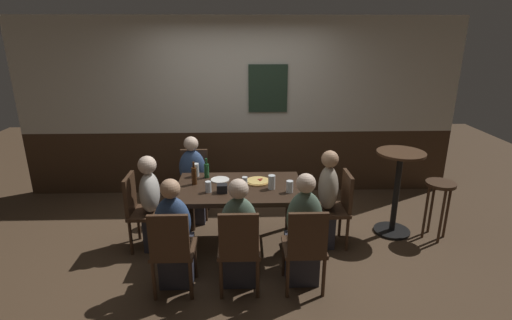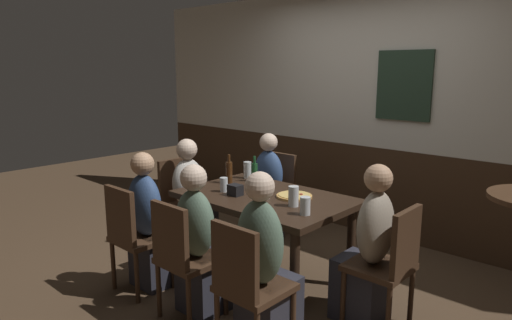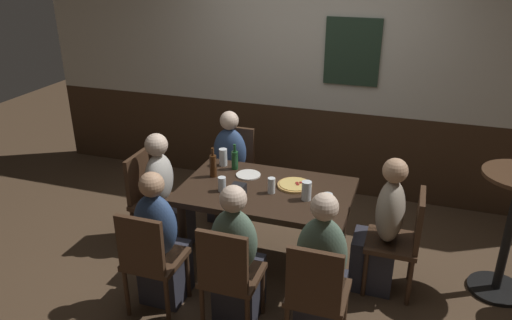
{
  "view_description": "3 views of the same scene",
  "coord_description": "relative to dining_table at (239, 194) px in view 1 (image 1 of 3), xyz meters",
  "views": [
    {
      "loc": [
        0.05,
        -4.05,
        2.41
      ],
      "look_at": [
        0.18,
        -0.07,
        1.07
      ],
      "focal_mm": 27.41,
      "sensor_mm": 36.0,
      "label": 1
    },
    {
      "loc": [
        2.4,
        -2.73,
        1.78
      ],
      "look_at": [
        -0.16,
        0.06,
        1.01
      ],
      "focal_mm": 32.05,
      "sensor_mm": 36.0,
      "label": 2
    },
    {
      "loc": [
        1.07,
        -3.48,
        2.58
      ],
      "look_at": [
        -0.13,
        0.11,
        0.94
      ],
      "focal_mm": 34.5,
      "sensor_mm": 36.0,
      "label": 3
    }
  ],
  "objects": [
    {
      "name": "person_head_east",
      "position": [
        0.96,
        0.0,
        -0.17
      ],
      "size": [
        0.37,
        0.34,
        1.15
      ],
      "color": "#2D2D38",
      "rests_on": "ground_plane"
    },
    {
      "name": "person_left_near",
      "position": [
        -0.62,
        -0.71,
        -0.18
      ],
      "size": [
        0.34,
        0.37,
        1.13
      ],
      "color": "#2D2D38",
      "rests_on": "ground_plane"
    },
    {
      "name": "ground_plane",
      "position": [
        0.0,
        0.0,
        -0.65
      ],
      "size": [
        12.0,
        12.0,
        0.0
      ],
      "primitive_type": "plane",
      "color": "#4C3826"
    },
    {
      "name": "chair_left_far",
      "position": [
        -0.62,
        0.87,
        -0.15
      ],
      "size": [
        0.4,
        0.4,
        0.88
      ],
      "color": "#422B1C",
      "rests_on": "ground_plane"
    },
    {
      "name": "highball_clear",
      "position": [
        -0.33,
        -0.15,
        0.14
      ],
      "size": [
        0.07,
        0.07,
        0.12
      ],
      "color": "silver",
      "rests_on": "dining_table"
    },
    {
      "name": "person_left_far",
      "position": [
        -0.62,
        0.71,
        -0.18
      ],
      "size": [
        0.34,
        0.37,
        1.12
      ],
      "color": "#2D2D38",
      "rests_on": "ground_plane"
    },
    {
      "name": "chair_left_near",
      "position": [
        -0.62,
        -0.87,
        -0.15
      ],
      "size": [
        0.4,
        0.4,
        0.88
      ],
      "color": "#422B1C",
      "rests_on": "ground_plane"
    },
    {
      "name": "tumbler_water",
      "position": [
        0.06,
        -0.06,
        0.15
      ],
      "size": [
        0.06,
        0.06,
        0.13
      ],
      "color": "silver",
      "rests_on": "dining_table"
    },
    {
      "name": "beer_bottle_green",
      "position": [
        -0.39,
        0.29,
        0.18
      ],
      "size": [
        0.06,
        0.06,
        0.24
      ],
      "color": "#194723",
      "rests_on": "dining_table"
    },
    {
      "name": "person_right_near",
      "position": [
        0.62,
        -0.71,
        -0.16
      ],
      "size": [
        0.34,
        0.37,
        1.16
      ],
      "color": "#2D2D38",
      "rests_on": "ground_plane"
    },
    {
      "name": "chair_mid_near",
      "position": [
        0.0,
        -0.87,
        -0.15
      ],
      "size": [
        0.4,
        0.4,
        0.88
      ],
      "color": "#422B1C",
      "rests_on": "ground_plane"
    },
    {
      "name": "beer_bottle_brown",
      "position": [
        -0.51,
        0.08,
        0.2
      ],
      "size": [
        0.06,
        0.06,
        0.27
      ],
      "color": "#42230F",
      "rests_on": "dining_table"
    },
    {
      "name": "pizza",
      "position": [
        0.21,
        0.12,
        0.1
      ],
      "size": [
        0.29,
        0.29,
        0.03
      ],
      "color": "tan",
      "rests_on": "dining_table"
    },
    {
      "name": "beer_glass_half",
      "position": [
        0.36,
        -0.08,
        0.16
      ],
      "size": [
        0.08,
        0.08,
        0.16
      ],
      "color": "silver",
      "rests_on": "dining_table"
    },
    {
      "name": "person_mid_near",
      "position": [
        0.0,
        -0.71,
        -0.18
      ],
      "size": [
        0.34,
        0.37,
        1.12
      ],
      "color": "#2D2D38",
      "rests_on": "ground_plane"
    },
    {
      "name": "condiment_caddy",
      "position": [
        -0.18,
        -0.16,
        0.13
      ],
      "size": [
        0.11,
        0.09,
        0.09
      ],
      "primitive_type": "cube",
      "color": "black",
      "rests_on": "dining_table"
    },
    {
      "name": "chair_head_west",
      "position": [
        -1.12,
        0.0,
        -0.15
      ],
      "size": [
        0.4,
        0.4,
        0.88
      ],
      "color": "#422B1C",
      "rests_on": "ground_plane"
    },
    {
      "name": "dining_table",
      "position": [
        0.0,
        0.0,
        0.0
      ],
      "size": [
        1.41,
        0.91,
        0.74
      ],
      "color": "black",
      "rests_on": "ground_plane"
    },
    {
      "name": "tumbler_short",
      "position": [
        -0.52,
        0.33,
        0.16
      ],
      "size": [
        0.07,
        0.07,
        0.16
      ],
      "color": "silver",
      "rests_on": "dining_table"
    },
    {
      "name": "bar_stool",
      "position": [
        2.35,
        0.09,
        -0.09
      ],
      "size": [
        0.34,
        0.34,
        0.72
      ],
      "color": "#422B1C",
      "rests_on": "ground_plane"
    },
    {
      "name": "side_bar_table",
      "position": [
        1.9,
        0.24,
        -0.03
      ],
      "size": [
        0.56,
        0.56,
        1.05
      ],
      "color": "black",
      "rests_on": "ground_plane"
    },
    {
      "name": "wall_back",
      "position": [
        0.0,
        1.65,
        0.65
      ],
      "size": [
        6.4,
        0.13,
        2.6
      ],
      "color": "#3D2819",
      "rests_on": "ground_plane"
    },
    {
      "name": "chair_head_east",
      "position": [
        1.12,
        0.0,
        -0.15
      ],
      "size": [
        0.4,
        0.4,
        0.88
      ],
      "color": "#422B1C",
      "rests_on": "ground_plane"
    },
    {
      "name": "pint_glass_stout",
      "position": [
        0.54,
        -0.18,
        0.15
      ],
      "size": [
        0.08,
        0.08,
        0.13
      ],
      "color": "silver",
      "rests_on": "dining_table"
    },
    {
      "name": "plate_white_large",
      "position": [
        -0.23,
        0.2,
        0.1
      ],
      "size": [
        0.21,
        0.21,
        0.01
      ],
      "primitive_type": "cylinder",
      "color": "white",
      "rests_on": "dining_table"
    },
    {
      "name": "chair_right_near",
      "position": [
        0.62,
        -0.87,
        -0.15
      ],
      "size": [
        0.4,
        0.4,
        0.88
      ],
      "color": "#422B1C",
      "rests_on": "ground_plane"
    },
    {
      "name": "person_head_west",
      "position": [
        -0.96,
        0.0,
        -0.18
      ],
      "size": [
        0.37,
        0.34,
        1.11
      ],
      "color": "#2D2D38",
      "rests_on": "ground_plane"
    }
  ]
}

